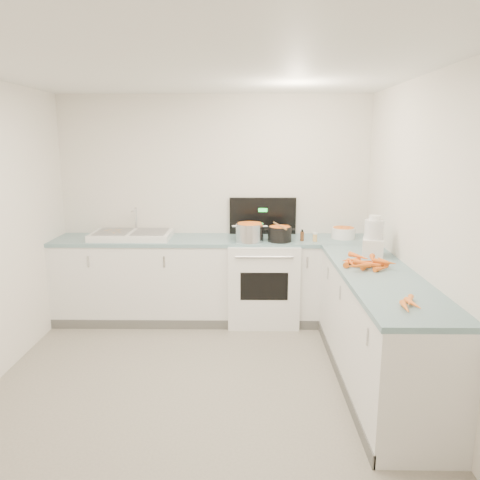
{
  "coord_description": "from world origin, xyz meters",
  "views": [
    {
      "loc": [
        0.35,
        -3.34,
        1.99
      ],
      "look_at": [
        0.3,
        1.1,
        1.05
      ],
      "focal_mm": 35.0,
      "sensor_mm": 36.0,
      "label": 1
    }
  ],
  "objects_px": {
    "black_pot": "(280,235)",
    "mixing_bowl": "(343,233)",
    "sink": "(132,235)",
    "steel_pot": "(250,233)",
    "extract_bottle": "(302,236)",
    "stove": "(263,279)",
    "food_processor": "(373,239)",
    "spice_jar": "(315,238)"
  },
  "relations": [
    {
      "from": "black_pot",
      "to": "mixing_bowl",
      "type": "distance_m",
      "value": 0.73
    },
    {
      "from": "sink",
      "to": "mixing_bowl",
      "type": "bearing_deg",
      "value": 0.53
    },
    {
      "from": "steel_pot",
      "to": "mixing_bowl",
      "type": "height_order",
      "value": "steel_pot"
    },
    {
      "from": "steel_pot",
      "to": "extract_bottle",
      "type": "height_order",
      "value": "steel_pot"
    },
    {
      "from": "stove",
      "to": "food_processor",
      "type": "xyz_separation_m",
      "value": [
        0.99,
        -0.77,
        0.63
      ]
    },
    {
      "from": "extract_bottle",
      "to": "spice_jar",
      "type": "bearing_deg",
      "value": -8.86
    },
    {
      "from": "sink",
      "to": "steel_pot",
      "type": "height_order",
      "value": "sink"
    },
    {
      "from": "stove",
      "to": "mixing_bowl",
      "type": "bearing_deg",
      "value": 2.42
    },
    {
      "from": "black_pot",
      "to": "extract_bottle",
      "type": "xyz_separation_m",
      "value": [
        0.24,
        0.02,
        -0.02
      ]
    },
    {
      "from": "stove",
      "to": "spice_jar",
      "type": "bearing_deg",
      "value": -13.57
    },
    {
      "from": "black_pot",
      "to": "spice_jar",
      "type": "xyz_separation_m",
      "value": [
        0.38,
        0.0,
        -0.03
      ]
    },
    {
      "from": "extract_bottle",
      "to": "food_processor",
      "type": "distance_m",
      "value": 0.89
    },
    {
      "from": "stove",
      "to": "black_pot",
      "type": "relative_size",
      "value": 5.41
    },
    {
      "from": "stove",
      "to": "spice_jar",
      "type": "relative_size",
      "value": 17.06
    },
    {
      "from": "stove",
      "to": "sink",
      "type": "relative_size",
      "value": 1.58
    },
    {
      "from": "black_pot",
      "to": "extract_bottle",
      "type": "bearing_deg",
      "value": 5.11
    },
    {
      "from": "sink",
      "to": "food_processor",
      "type": "bearing_deg",
      "value": -17.87
    },
    {
      "from": "stove",
      "to": "sink",
      "type": "height_order",
      "value": "stove"
    },
    {
      "from": "mixing_bowl",
      "to": "spice_jar",
      "type": "height_order",
      "value": "mixing_bowl"
    },
    {
      "from": "black_pot",
      "to": "extract_bottle",
      "type": "relative_size",
      "value": 2.48
    },
    {
      "from": "black_pot",
      "to": "steel_pot",
      "type": "bearing_deg",
      "value": -177.95
    },
    {
      "from": "sink",
      "to": "black_pot",
      "type": "height_order",
      "value": "sink"
    },
    {
      "from": "spice_jar",
      "to": "food_processor",
      "type": "height_order",
      "value": "food_processor"
    },
    {
      "from": "extract_bottle",
      "to": "stove",
      "type": "bearing_deg",
      "value": 164.93
    },
    {
      "from": "black_pot",
      "to": "stove",
      "type": "bearing_deg",
      "value": 141.79
    },
    {
      "from": "black_pot",
      "to": "extract_bottle",
      "type": "distance_m",
      "value": 0.24
    },
    {
      "from": "mixing_bowl",
      "to": "food_processor",
      "type": "distance_m",
      "value": 0.82
    },
    {
      "from": "sink",
      "to": "extract_bottle",
      "type": "distance_m",
      "value": 1.86
    },
    {
      "from": "black_pot",
      "to": "spice_jar",
      "type": "height_order",
      "value": "black_pot"
    },
    {
      "from": "mixing_bowl",
      "to": "extract_bottle",
      "type": "height_order",
      "value": "mixing_bowl"
    },
    {
      "from": "mixing_bowl",
      "to": "stove",
      "type": "bearing_deg",
      "value": -177.58
    },
    {
      "from": "steel_pot",
      "to": "food_processor",
      "type": "relative_size",
      "value": 0.77
    },
    {
      "from": "steel_pot",
      "to": "extract_bottle",
      "type": "distance_m",
      "value": 0.56
    },
    {
      "from": "stove",
      "to": "extract_bottle",
      "type": "relative_size",
      "value": 13.41
    },
    {
      "from": "stove",
      "to": "spice_jar",
      "type": "xyz_separation_m",
      "value": [
        0.54,
        -0.13,
        0.51
      ]
    },
    {
      "from": "sink",
      "to": "black_pot",
      "type": "distance_m",
      "value": 1.62
    },
    {
      "from": "stove",
      "to": "spice_jar",
      "type": "height_order",
      "value": "stove"
    },
    {
      "from": "black_pot",
      "to": "extract_bottle",
      "type": "height_order",
      "value": "black_pot"
    },
    {
      "from": "steel_pot",
      "to": "food_processor",
      "type": "xyz_separation_m",
      "value": [
        1.14,
        -0.63,
        0.08
      ]
    },
    {
      "from": "food_processor",
      "to": "black_pot",
      "type": "bearing_deg",
      "value": 142.15
    },
    {
      "from": "black_pot",
      "to": "spice_jar",
      "type": "distance_m",
      "value": 0.38
    },
    {
      "from": "steel_pot",
      "to": "mixing_bowl",
      "type": "relative_size",
      "value": 1.13
    }
  ]
}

